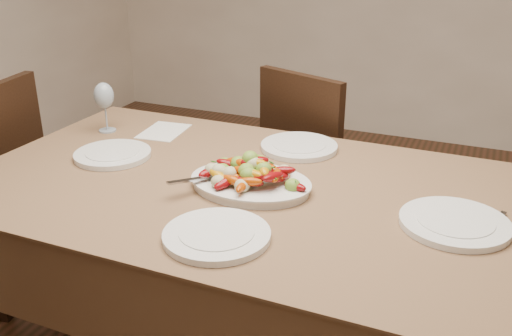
{
  "coord_description": "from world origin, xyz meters",
  "views": [
    {
      "loc": [
        0.54,
        -1.24,
        1.5
      ],
      "look_at": [
        -0.09,
        0.22,
        0.82
      ],
      "focal_mm": 40.0,
      "sensor_mm": 36.0,
      "label": 1
    }
  ],
  "objects_px": {
    "plate_right": "(455,223)",
    "plate_far": "(299,147)",
    "chair_far": "(325,170)",
    "plate_near": "(217,236)",
    "serving_platter": "(251,185)",
    "wine_glass": "(105,106)",
    "plate_left": "(113,155)",
    "dining_table": "(256,290)"
  },
  "relations": [
    {
      "from": "plate_right",
      "to": "plate_far",
      "type": "distance_m",
      "value": 0.68
    },
    {
      "from": "chair_far",
      "to": "plate_near",
      "type": "distance_m",
      "value": 1.22
    },
    {
      "from": "serving_platter",
      "to": "wine_glass",
      "type": "relative_size",
      "value": 1.79
    },
    {
      "from": "plate_near",
      "to": "plate_far",
      "type": "bearing_deg",
      "value": 91.35
    },
    {
      "from": "plate_right",
      "to": "plate_far",
      "type": "relative_size",
      "value": 1.06
    },
    {
      "from": "plate_far",
      "to": "chair_far",
      "type": "bearing_deg",
      "value": 94.54
    },
    {
      "from": "chair_far",
      "to": "plate_right",
      "type": "distance_m",
      "value": 1.1
    },
    {
      "from": "chair_far",
      "to": "plate_near",
      "type": "bearing_deg",
      "value": 114.0
    },
    {
      "from": "plate_right",
      "to": "serving_platter",
      "type": "bearing_deg",
      "value": 179.8
    },
    {
      "from": "chair_far",
      "to": "wine_glass",
      "type": "bearing_deg",
      "value": 61.74
    },
    {
      "from": "chair_far",
      "to": "plate_left",
      "type": "relative_size",
      "value": 3.62
    },
    {
      "from": "serving_platter",
      "to": "plate_far",
      "type": "relative_size",
      "value": 1.34
    },
    {
      "from": "plate_left",
      "to": "plate_right",
      "type": "distance_m",
      "value": 1.14
    },
    {
      "from": "plate_right",
      "to": "plate_near",
      "type": "bearing_deg",
      "value": -150.87
    },
    {
      "from": "plate_right",
      "to": "chair_far",
      "type": "bearing_deg",
      "value": 124.88
    },
    {
      "from": "plate_right",
      "to": "plate_near",
      "type": "xyz_separation_m",
      "value": [
        -0.55,
        -0.31,
        0.0
      ]
    },
    {
      "from": "plate_right",
      "to": "plate_far",
      "type": "bearing_deg",
      "value": 146.55
    },
    {
      "from": "plate_near",
      "to": "wine_glass",
      "type": "xyz_separation_m",
      "value": [
        -0.77,
        0.57,
        0.09
      ]
    },
    {
      "from": "plate_near",
      "to": "wine_glass",
      "type": "height_order",
      "value": "wine_glass"
    },
    {
      "from": "dining_table",
      "to": "wine_glass",
      "type": "bearing_deg",
      "value": 161.68
    },
    {
      "from": "chair_far",
      "to": "plate_left",
      "type": "bearing_deg",
      "value": 78.57
    },
    {
      "from": "plate_left",
      "to": "wine_glass",
      "type": "height_order",
      "value": "wine_glass"
    },
    {
      "from": "dining_table",
      "to": "plate_left",
      "type": "distance_m",
      "value": 0.67
    },
    {
      "from": "wine_glass",
      "to": "plate_near",
      "type": "bearing_deg",
      "value": -36.78
    },
    {
      "from": "chair_far",
      "to": "plate_right",
      "type": "xyz_separation_m",
      "value": [
        0.61,
        -0.87,
        0.29
      ]
    },
    {
      "from": "serving_platter",
      "to": "wine_glass",
      "type": "distance_m",
      "value": 0.78
    },
    {
      "from": "dining_table",
      "to": "chair_far",
      "type": "relative_size",
      "value": 1.94
    },
    {
      "from": "chair_far",
      "to": "dining_table",
      "type": "bearing_deg",
      "value": 112.87
    },
    {
      "from": "dining_table",
      "to": "serving_platter",
      "type": "xyz_separation_m",
      "value": [
        -0.01,
        -0.02,
        0.39
      ]
    },
    {
      "from": "dining_table",
      "to": "plate_right",
      "type": "bearing_deg",
      "value": -2.2
    },
    {
      "from": "plate_left",
      "to": "plate_near",
      "type": "xyz_separation_m",
      "value": [
        0.58,
        -0.36,
        0.0
      ]
    },
    {
      "from": "dining_table",
      "to": "plate_far",
      "type": "relative_size",
      "value": 6.72
    },
    {
      "from": "serving_platter",
      "to": "plate_far",
      "type": "distance_m",
      "value": 0.37
    },
    {
      "from": "dining_table",
      "to": "wine_glass",
      "type": "xyz_separation_m",
      "value": [
        -0.73,
        0.24,
        0.48
      ]
    },
    {
      "from": "plate_near",
      "to": "dining_table",
      "type": "bearing_deg",
      "value": 95.61
    },
    {
      "from": "plate_right",
      "to": "plate_left",
      "type": "bearing_deg",
      "value": 177.47
    },
    {
      "from": "serving_platter",
      "to": "plate_far",
      "type": "height_order",
      "value": "serving_platter"
    },
    {
      "from": "chair_far",
      "to": "serving_platter",
      "type": "relative_size",
      "value": 2.6
    },
    {
      "from": "chair_far",
      "to": "wine_glass",
      "type": "relative_size",
      "value": 4.64
    },
    {
      "from": "plate_near",
      "to": "plate_right",
      "type": "bearing_deg",
      "value": 29.13
    },
    {
      "from": "serving_platter",
      "to": "plate_near",
      "type": "bearing_deg",
      "value": -82.31
    },
    {
      "from": "plate_far",
      "to": "plate_near",
      "type": "distance_m",
      "value": 0.68
    }
  ]
}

